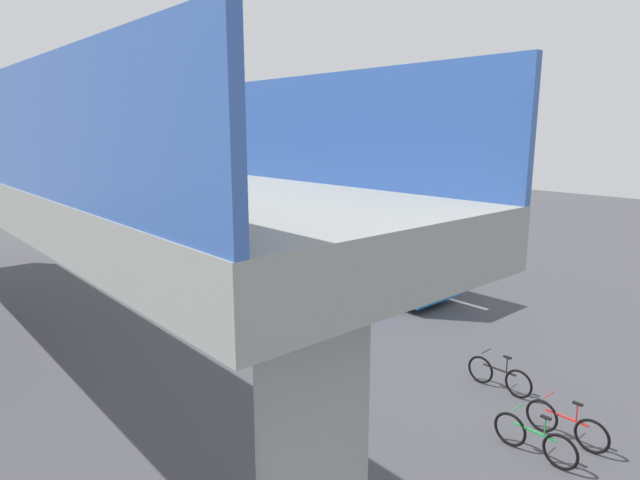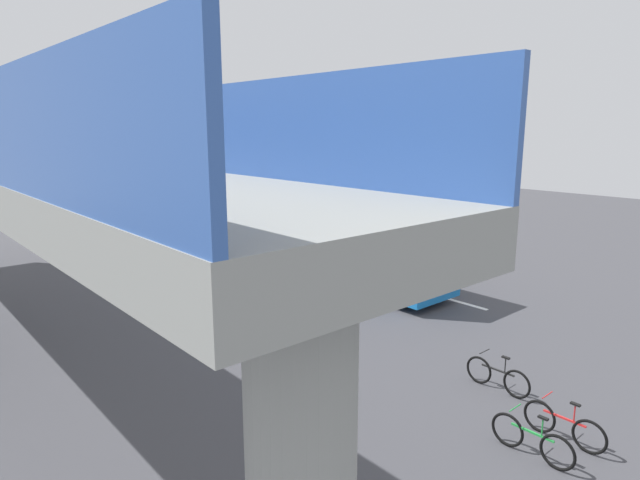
{
  "view_description": "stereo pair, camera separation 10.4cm",
  "coord_description": "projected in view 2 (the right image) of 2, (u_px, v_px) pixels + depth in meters",
  "views": [
    {
      "loc": [
        -16.77,
        14.78,
        6.47
      ],
      "look_at": [
        0.56,
        -0.57,
        1.6
      ],
      "focal_mm": 30.01,
      "sensor_mm": 36.0,
      "label": 1
    },
    {
      "loc": [
        -16.84,
        14.7,
        6.47
      ],
      "look_at": [
        0.56,
        -0.57,
        1.6
      ],
      "focal_mm": 30.01,
      "sensor_mm": 36.0,
      "label": 2
    }
  ],
  "objects": [
    {
      "name": "lane_dash_right",
      "position": [
        274.0,
        250.0,
        28.92
      ],
      "size": [
        2.0,
        0.2,
        0.01
      ],
      "primitive_type": "cube",
      "color": "silver",
      "rests_on": "ground"
    },
    {
      "name": "pedestrian",
      "position": [
        216.0,
        230.0,
        29.74
      ],
      "size": [
        0.38,
        0.38,
        1.79
      ],
      "color": "#2D2D38",
      "rests_on": "ground"
    },
    {
      "name": "lane_dash_leftmost",
      "position": [
        464.0,
        303.0,
        20.1
      ],
      "size": [
        2.0,
        0.2,
        0.01
      ],
      "primitive_type": "cube",
      "color": "silver",
      "rests_on": "ground"
    },
    {
      "name": "ground",
      "position": [
        319.0,
        280.0,
        23.2
      ],
      "size": [
        80.0,
        80.0,
        0.0
      ],
      "primitive_type": "plane",
      "color": "#424247"
    },
    {
      "name": "lane_dash_centre",
      "position": [
        323.0,
        263.0,
        25.98
      ],
      "size": [
        2.0,
        0.2,
        0.01
      ],
      "primitive_type": "cube",
      "color": "silver",
      "rests_on": "ground"
    },
    {
      "name": "traffic_sign",
      "position": [
        358.0,
        227.0,
        25.22
      ],
      "size": [
        0.08,
        0.6,
        2.8
      ],
      "color": "slate",
      "rests_on": "ground"
    },
    {
      "name": "bicycle_green",
      "position": [
        532.0,
        440.0,
        10.64
      ],
      "size": [
        1.77,
        0.44,
        0.96
      ],
      "color": "black",
      "rests_on": "ground"
    },
    {
      "name": "bicycle_red",
      "position": [
        564.0,
        426.0,
        11.15
      ],
      "size": [
        1.77,
        0.44,
        0.96
      ],
      "color": "black",
      "rests_on": "ground"
    },
    {
      "name": "bicycle_black",
      "position": [
        497.0,
        376.0,
        13.37
      ],
      "size": [
        1.77,
        0.44,
        0.96
      ],
      "color": "black",
      "rests_on": "ground"
    },
    {
      "name": "parked_van",
      "position": [
        138.0,
        229.0,
        28.6
      ],
      "size": [
        4.8,
        2.17,
        2.05
      ],
      "color": "black",
      "rests_on": "ground"
    },
    {
      "name": "city_bus",
      "position": [
        332.0,
        236.0,
        23.19
      ],
      "size": [
        11.54,
        2.85,
        3.15
      ],
      "color": "#196BB7",
      "rests_on": "ground"
    },
    {
      "name": "lane_dash_left",
      "position": [
        384.0,
        281.0,
        23.04
      ],
      "size": [
        2.0,
        0.2,
        0.01
      ],
      "primitive_type": "cube",
      "color": "silver",
      "rests_on": "ground"
    }
  ]
}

